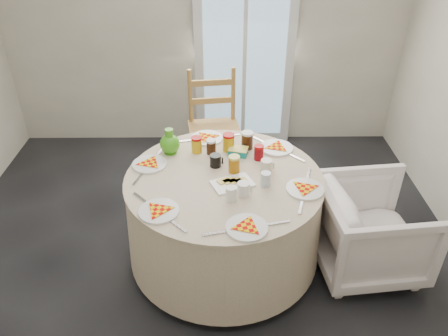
{
  "coord_description": "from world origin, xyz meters",
  "views": [
    {
      "loc": [
        0.15,
        -2.33,
        2.39
      ],
      "look_at": [
        0.18,
        0.12,
        0.8
      ],
      "focal_mm": 35.0,
      "sensor_mm": 36.0,
      "label": 1
    }
  ],
  "objects_px": {
    "table": "(224,217)",
    "wooden_chair": "(215,134)",
    "green_pitcher": "(169,136)",
    "armchair": "(372,223)"
  },
  "relations": [
    {
      "from": "table",
      "to": "wooden_chair",
      "type": "xyz_separation_m",
      "value": [
        -0.07,
        1.09,
        0.09
      ]
    },
    {
      "from": "table",
      "to": "green_pitcher",
      "type": "xyz_separation_m",
      "value": [
        -0.39,
        0.33,
        0.49
      ]
    },
    {
      "from": "table",
      "to": "wooden_chair",
      "type": "distance_m",
      "value": 1.1
    },
    {
      "from": "green_pitcher",
      "to": "wooden_chair",
      "type": "bearing_deg",
      "value": 54.29
    },
    {
      "from": "wooden_chair",
      "to": "green_pitcher",
      "type": "relative_size",
      "value": 5.47
    },
    {
      "from": "wooden_chair",
      "to": "green_pitcher",
      "type": "xyz_separation_m",
      "value": [
        -0.32,
        -0.76,
        0.4
      ]
    },
    {
      "from": "armchair",
      "to": "green_pitcher",
      "type": "distance_m",
      "value": 1.57
    },
    {
      "from": "table",
      "to": "green_pitcher",
      "type": "distance_m",
      "value": 0.71
    },
    {
      "from": "table",
      "to": "green_pitcher",
      "type": "relative_size",
      "value": 7.32
    },
    {
      "from": "wooden_chair",
      "to": "armchair",
      "type": "bearing_deg",
      "value": -54.06
    }
  ]
}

